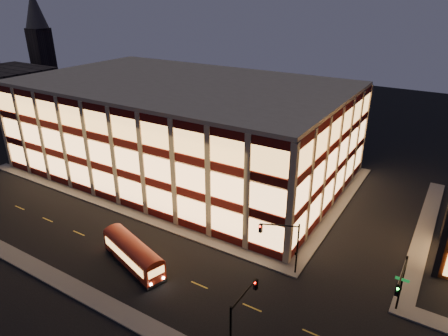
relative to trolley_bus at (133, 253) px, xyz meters
The scene contains 12 objects.
ground 11.08m from the trolley_bus, 139.21° to the left, with size 200.00×200.00×0.00m, color black.
sidewalk_office_south 14.01m from the trolley_bus, 144.17° to the left, with size 54.00×2.00×0.15m, color #514F4C.
sidewalk_office_east 28.33m from the trolley_bus, 58.64° to the left, with size 2.00×30.00×0.15m, color #514F4C.
sidewalk_tower_west 35.31m from the trolley_bus, 43.20° to the left, with size 2.00×30.00×0.15m, color #514F4C.
sidewalk_near 10.27m from the trolley_bus, 144.77° to the right, with size 100.00×2.00×0.15m, color #514F4C.
office_building 27.11m from the trolley_bus, 114.96° to the left, with size 50.45×30.45×14.50m.
church_tower 91.68m from the trolley_bus, 148.94° to the left, with size 5.00×5.00×18.00m, color #2D2621.
church_spire 93.83m from the trolley_bus, 148.94° to the left, with size 6.00×6.00×10.00m, color #4C473F.
traffic_signal_far 15.94m from the trolley_bus, 27.94° to the left, with size 3.79×1.87×6.00m.
traffic_signal_right 26.16m from the trolley_bus, 14.51° to the left, with size 1.20×4.37×6.00m.
traffic_signal_near 15.89m from the trolley_bus, 14.31° to the right, with size 0.32×4.45×6.00m.
trolley_bus is the anchor object (origin of this frame).
Camera 1 is at (34.92, -31.94, 27.05)m, focal length 32.00 mm.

